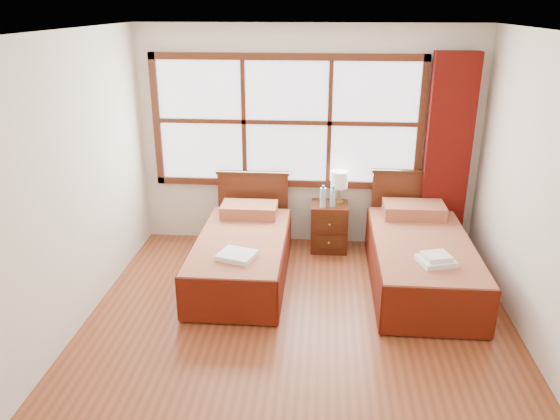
{
  "coord_description": "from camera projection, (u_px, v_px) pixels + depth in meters",
  "views": [
    {
      "loc": [
        0.19,
        -4.07,
        2.8
      ],
      "look_at": [
        -0.2,
        0.7,
        0.98
      ],
      "focal_mm": 35.0,
      "sensor_mm": 36.0,
      "label": 1
    }
  ],
  "objects": [
    {
      "name": "floor",
      "position": [
        296.0,
        343.0,
        4.8
      ],
      "size": [
        4.5,
        4.5,
        0.0
      ],
      "primitive_type": "plane",
      "color": "brown",
      "rests_on": "ground"
    },
    {
      "name": "ceiling",
      "position": [
        300.0,
        33.0,
        3.87
      ],
      "size": [
        4.5,
        4.5,
        0.0
      ],
      "primitive_type": "plane",
      "rotation": [
        3.14,
        0.0,
        0.0
      ],
      "color": "white",
      "rests_on": "wall_back"
    },
    {
      "name": "wall_back",
      "position": [
        308.0,
        139.0,
        6.43
      ],
      "size": [
        4.0,
        0.0,
        4.0
      ],
      "primitive_type": "plane",
      "rotation": [
        1.57,
        0.0,
        0.0
      ],
      "color": "silver",
      "rests_on": "floor"
    },
    {
      "name": "wall_left",
      "position": [
        56.0,
        198.0,
        4.49
      ],
      "size": [
        0.0,
        4.5,
        4.5
      ],
      "primitive_type": "plane",
      "rotation": [
        1.57,
        0.0,
        1.57
      ],
      "color": "silver",
      "rests_on": "floor"
    },
    {
      "name": "wall_right",
      "position": [
        558.0,
        212.0,
        4.18
      ],
      "size": [
        0.0,
        4.5,
        4.5
      ],
      "primitive_type": "plane",
      "rotation": [
        1.57,
        0.0,
        -1.57
      ],
      "color": "silver",
      "rests_on": "floor"
    },
    {
      "name": "window",
      "position": [
        287.0,
        122.0,
        6.34
      ],
      "size": [
        3.16,
        0.06,
        1.56
      ],
      "color": "white",
      "rests_on": "wall_back"
    },
    {
      "name": "curtain",
      "position": [
        447.0,
        155.0,
        6.23
      ],
      "size": [
        0.5,
        0.16,
        2.3
      ],
      "primitive_type": "cube",
      "color": "#590D08",
      "rests_on": "wall_back"
    },
    {
      "name": "bed_left",
      "position": [
        242.0,
        253.0,
        5.87
      ],
      "size": [
        0.95,
        1.97,
        0.91
      ],
      "color": "#41200D",
      "rests_on": "floor"
    },
    {
      "name": "bed_right",
      "position": [
        420.0,
        258.0,
        5.71
      ],
      "size": [
        1.01,
        2.03,
        0.98
      ],
      "color": "#41200D",
      "rests_on": "floor"
    },
    {
      "name": "nightstand",
      "position": [
        329.0,
        227.0,
        6.53
      ],
      "size": [
        0.43,
        0.43,
        0.58
      ],
      "color": "#4D2111",
      "rests_on": "floor"
    },
    {
      "name": "towels_left",
      "position": [
        237.0,
        255.0,
        5.28
      ],
      "size": [
        0.41,
        0.38,
        0.05
      ],
      "rotation": [
        0.0,
        0.0,
        -0.31
      ],
      "color": "white",
      "rests_on": "bed_left"
    },
    {
      "name": "towels_right",
      "position": [
        436.0,
        259.0,
        5.09
      ],
      "size": [
        0.38,
        0.36,
        0.09
      ],
      "rotation": [
        0.0,
        0.0,
        0.3
      ],
      "color": "white",
      "rests_on": "bed_right"
    },
    {
      "name": "lamp",
      "position": [
        339.0,
        181.0,
        6.38
      ],
      "size": [
        0.2,
        0.2,
        0.39
      ],
      "color": "#BB933C",
      "rests_on": "nightstand"
    },
    {
      "name": "bottle_near",
      "position": [
        323.0,
        197.0,
        6.29
      ],
      "size": [
        0.07,
        0.07,
        0.27
      ],
      "color": "#AACADB",
      "rests_on": "nightstand"
    },
    {
      "name": "bottle_far",
      "position": [
        333.0,
        197.0,
        6.33
      ],
      "size": [
        0.06,
        0.06,
        0.24
      ],
      "color": "#AACADB",
      "rests_on": "nightstand"
    }
  ]
}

